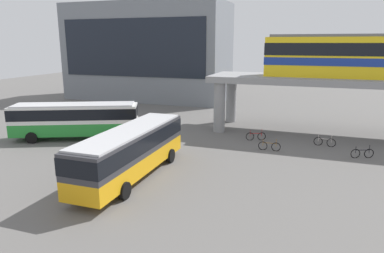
{
  "coord_description": "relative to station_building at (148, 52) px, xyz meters",
  "views": [
    {
      "loc": [
        10.92,
        -20.3,
        8.56
      ],
      "look_at": [
        1.99,
        4.78,
        2.2
      ],
      "focal_mm": 33.06,
      "sensor_mm": 36.0,
      "label": 1
    }
  ],
  "objects": [
    {
      "name": "station_building",
      "position": [
        0.0,
        0.0,
        0.0
      ],
      "size": [
        24.23,
        10.38,
        14.2
      ],
      "color": "slate",
      "rests_on": "ground_plane"
    },
    {
      "name": "bicycle_red",
      "position": [
        20.0,
        -19.02,
        -6.74
      ],
      "size": [
        1.69,
        0.71,
        1.04
      ],
      "color": "black",
      "rests_on": "ground_plane"
    },
    {
      "name": "bicycle_black",
      "position": [
        28.45,
        -21.31,
        -6.74
      ],
      "size": [
        1.68,
        0.72,
        1.04
      ],
      "color": "black",
      "rests_on": "ground_plane"
    },
    {
      "name": "bus_main",
      "position": [
        13.92,
        -30.65,
        -5.11
      ],
      "size": [
        2.8,
        11.05,
        3.22
      ],
      "color": "orange",
      "rests_on": "ground_plane"
    },
    {
      "name": "train",
      "position": [
        29.19,
        -14.64,
        0.3
      ],
      "size": [
        18.45,
        2.96,
        3.84
      ],
      "color": "yellow",
      "rests_on": "elevated_platform"
    },
    {
      "name": "bicycle_silver",
      "position": [
        25.8,
        -18.92,
        -6.74
      ],
      "size": [
        1.78,
        0.27,
        1.04
      ],
      "color": "black",
      "rests_on": "ground_plane"
    },
    {
      "name": "bicycle_brown",
      "position": [
        21.56,
        -21.75,
        -6.74
      ],
      "size": [
        1.79,
        0.12,
        1.04
      ],
      "color": "black",
      "rests_on": "ground_plane"
    },
    {
      "name": "bus_secondary",
      "position": [
        4.54,
        -24.01,
        -5.11
      ],
      "size": [
        11.11,
        6.85,
        3.22
      ],
      "color": "#268C33",
      "rests_on": "ground_plane"
    },
    {
      "name": "ground_plane",
      "position": [
        13.93,
        -19.43,
        -7.1
      ],
      "size": [
        120.0,
        120.0,
        0.0
      ],
      "primitive_type": "plane",
      "color": "#605E5B"
    }
  ]
}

